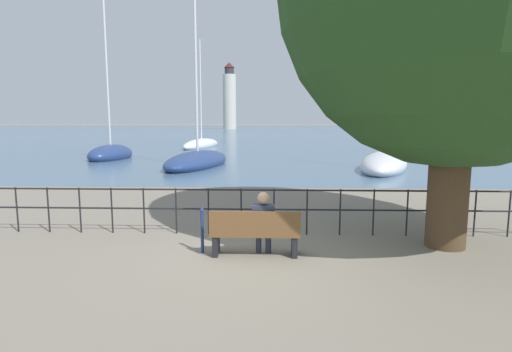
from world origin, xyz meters
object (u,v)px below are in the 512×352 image
at_px(seated_person_left, 263,220).
at_px(park_bench, 255,234).
at_px(sailboat_0, 198,161).
at_px(sailboat_2, 461,145).
at_px(sailboat_1, 111,154).
at_px(sailboat_3, 384,164).
at_px(sailboat_4, 202,144).
at_px(closed_umbrella, 202,226).
at_px(harbor_lighthouse, 230,98).

bearing_deg(seated_person_left, park_bench, -154.55).
xyz_separation_m(sailboat_0, sailboat_2, (23.19, 17.67, 0.01)).
bearing_deg(sailboat_0, sailboat_1, 158.01).
bearing_deg(sailboat_1, park_bench, -59.23).
xyz_separation_m(sailboat_3, sailboat_4, (-13.07, 17.90, 0.01)).
bearing_deg(seated_person_left, closed_umbrella, 176.38).
bearing_deg(park_bench, closed_umbrella, 171.67).
bearing_deg(sailboat_1, sailboat_4, 74.03).
distance_m(park_bench, sailboat_0, 16.05).
bearing_deg(sailboat_4, seated_person_left, -68.04).
relative_size(park_bench, sailboat_0, 0.15).
distance_m(sailboat_0, sailboat_4, 16.99).
bearing_deg(sailboat_2, park_bench, -107.52).
bearing_deg(closed_umbrella, sailboat_3, 62.37).
distance_m(sailboat_0, harbor_lighthouse, 123.02).
bearing_deg(closed_umbrella, harbor_lighthouse, 95.62).
xyz_separation_m(sailboat_4, harbor_lighthouse, (-7.93, 105.31, 10.65)).
bearing_deg(park_bench, seated_person_left, 25.45).
height_order(seated_person_left, sailboat_0, sailboat_0).
xyz_separation_m(sailboat_0, harbor_lighthouse, (-10.62, 122.09, 10.66)).
xyz_separation_m(closed_umbrella, sailboat_4, (-5.59, 32.19, -0.23)).
bearing_deg(park_bench, sailboat_4, 101.57).
height_order(sailboat_3, harbor_lighthouse, harbor_lighthouse).
xyz_separation_m(park_bench, sailboat_1, (-10.75, 19.79, -0.08)).
bearing_deg(sailboat_3, seated_person_left, -94.13).
bearing_deg(sailboat_2, closed_umbrella, -108.95).
relative_size(seated_person_left, closed_umbrella, 1.29).
bearing_deg(sailboat_0, harbor_lighthouse, 104.83).
height_order(seated_person_left, sailboat_4, sailboat_4).
xyz_separation_m(seated_person_left, harbor_lighthouse, (-14.71, 137.57, 10.27)).
relative_size(seated_person_left, sailboat_0, 0.11).
distance_m(sailboat_0, sailboat_2, 29.16).
bearing_deg(harbor_lighthouse, sailboat_1, -88.15).
height_order(closed_umbrella, sailboat_2, sailboat_2).
height_order(closed_umbrella, sailboat_4, sailboat_4).
distance_m(sailboat_3, sailboat_4, 22.16).
bearing_deg(harbor_lighthouse, sailboat_4, -85.69).
height_order(park_bench, sailboat_2, sailboat_2).
bearing_deg(sailboat_2, sailboat_4, -165.45).
relative_size(park_bench, sailboat_4, 0.16).
xyz_separation_m(closed_umbrella, sailboat_2, (20.29, 33.08, -0.23)).
xyz_separation_m(sailboat_3, harbor_lighthouse, (-21.00, 123.21, 10.66)).
bearing_deg(closed_umbrella, park_bench, -8.33).
relative_size(park_bench, sailboat_3, 0.20).
bearing_deg(sailboat_2, sailboat_0, -130.12).
distance_m(sailboat_0, sailboat_1, 8.02).
relative_size(sailboat_1, harbor_lighthouse, 0.49).
height_order(sailboat_0, sailboat_4, sailboat_0).
distance_m(closed_umbrella, harbor_lighthouse, 138.55).
relative_size(sailboat_0, sailboat_1, 0.96).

